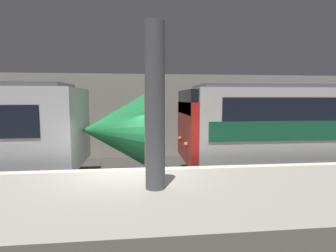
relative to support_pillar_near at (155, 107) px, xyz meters
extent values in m
plane|color=#33302D|center=(-0.69, 1.69, -2.85)|extent=(120.00, 120.00, 0.00)
cube|color=gray|center=(-0.69, -0.17, -2.30)|extent=(40.00, 3.71, 1.10)
cube|color=beige|center=(-0.69, 1.54, -1.75)|extent=(40.00, 0.30, 0.01)
cube|color=#B2AD9E|center=(-0.69, 8.11, -0.71)|extent=(50.00, 0.15, 4.28)
cylinder|color=#56565B|center=(0.00, 0.00, 0.00)|extent=(0.42, 0.42, 3.50)
cone|color=#238447|center=(-1.27, 3.99, -0.94)|extent=(2.20, 2.57, 2.57)
sphere|color=#F2EFCC|center=(-0.32, 3.99, -1.35)|extent=(0.20, 0.20, 0.20)
cube|color=red|center=(1.42, 3.99, -1.03)|extent=(0.25, 3.00, 2.16)
cube|color=black|center=(1.42, 3.99, 0.06)|extent=(0.25, 2.69, 0.86)
sphere|color=#EA4C42|center=(1.26, 3.31, -1.40)|extent=(0.18, 0.18, 0.18)
sphere|color=#EA4C42|center=(1.26, 4.68, -1.40)|extent=(0.18, 0.18, 0.18)
camera|label=1|loc=(-0.32, -5.50, 0.18)|focal=28.00mm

